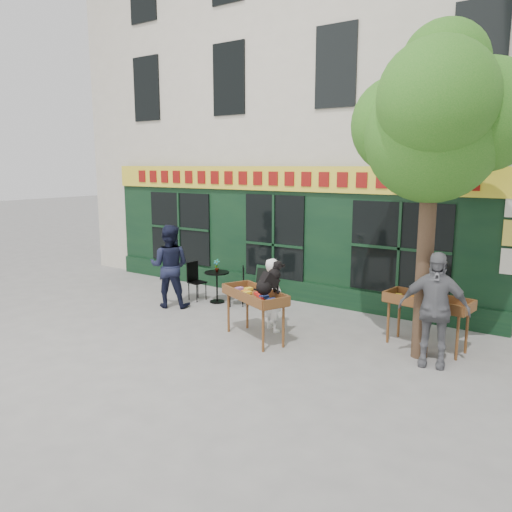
# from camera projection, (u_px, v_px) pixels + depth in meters

# --- Properties ---
(ground) EXTENTS (80.00, 80.00, 0.00)m
(ground) POSITION_uv_depth(u_px,v_px,m) (217.00, 319.00, 10.92)
(ground) COLOR slate
(ground) RESTS_ON ground
(building) EXTENTS (14.00, 7.26, 10.00)m
(building) POSITION_uv_depth(u_px,v_px,m) (340.00, 109.00, 14.88)
(building) COLOR beige
(building) RESTS_ON ground
(street_tree) EXTENTS (3.05, 2.90, 5.60)m
(street_tree) POSITION_uv_depth(u_px,v_px,m) (437.00, 116.00, 8.07)
(street_tree) COLOR #382619
(street_tree) RESTS_ON ground
(book_cart_center) EXTENTS (1.62, 1.18, 0.99)m
(book_cart_center) POSITION_uv_depth(u_px,v_px,m) (255.00, 298.00, 9.52)
(book_cart_center) COLOR brown
(book_cart_center) RESTS_ON ground
(dog) EXTENTS (0.56, 0.69, 0.60)m
(dog) POSITION_uv_depth(u_px,v_px,m) (269.00, 277.00, 9.20)
(dog) COLOR black
(dog) RESTS_ON book_cart_center
(woman) EXTENTS (0.64, 0.55, 1.49)m
(woman) POSITION_uv_depth(u_px,v_px,m) (273.00, 295.00, 10.06)
(woman) COLOR white
(woman) RESTS_ON ground
(book_cart_right) EXTENTS (1.57, 0.83, 0.99)m
(book_cart_right) POSITION_uv_depth(u_px,v_px,m) (428.00, 305.00, 9.07)
(book_cart_right) COLOR brown
(book_cart_right) RESTS_ON ground
(man_right) EXTENTS (1.21, 0.70, 1.94)m
(man_right) POSITION_uv_depth(u_px,v_px,m) (434.00, 309.00, 8.26)
(man_right) COLOR slate
(man_right) RESTS_ON ground
(bistro_table) EXTENTS (0.60, 0.60, 0.76)m
(bistro_table) POSITION_uv_depth(u_px,v_px,m) (217.00, 281.00, 12.16)
(bistro_table) COLOR black
(bistro_table) RESTS_ON ground
(bistro_chair_left) EXTENTS (0.41, 0.41, 0.95)m
(bistro_chair_left) POSITION_uv_depth(u_px,v_px,m) (195.00, 278.00, 12.44)
(bistro_chair_left) COLOR black
(bistro_chair_left) RESTS_ON ground
(bistro_chair_right) EXTENTS (0.51, 0.51, 0.95)m
(bistro_chair_right) POSITION_uv_depth(u_px,v_px,m) (240.00, 283.00, 11.90)
(bistro_chair_right) COLOR black
(bistro_chair_right) RESTS_ON ground
(potted_plant) EXTENTS (0.18, 0.13, 0.32)m
(potted_plant) POSITION_uv_depth(u_px,v_px,m) (217.00, 266.00, 12.10)
(potted_plant) COLOR gray
(potted_plant) RESTS_ON bistro_table
(man_left) EXTENTS (1.19, 1.10, 1.96)m
(man_left) POSITION_uv_depth(u_px,v_px,m) (170.00, 266.00, 11.74)
(man_left) COLOR black
(man_left) RESTS_ON ground
(chalkboard) EXTENTS (0.57, 0.21, 0.79)m
(chalkboard) POSITION_uv_depth(u_px,v_px,m) (264.00, 281.00, 12.74)
(chalkboard) COLOR black
(chalkboard) RESTS_ON ground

